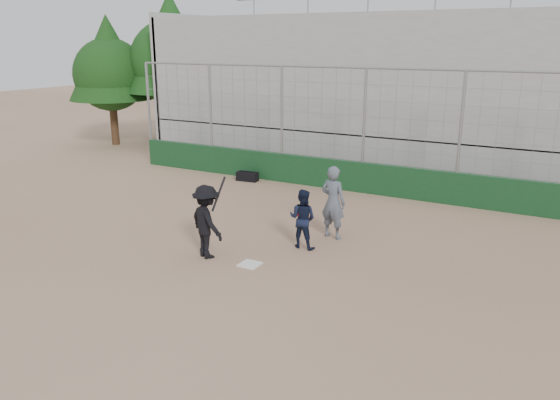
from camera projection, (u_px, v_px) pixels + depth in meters
The scene contains 10 objects.
ground at pixel (250, 265), 12.17m from camera, with size 90.00×90.00×0.00m, color brown.
home_plate at pixel (250, 264), 12.17m from camera, with size 0.44×0.44×0.02m, color white.
backstop at pixel (362, 164), 17.80m from camera, with size 18.10×0.25×4.04m.
bleachers at pixel (409, 91), 21.42m from camera, with size 20.25×6.70×6.98m.
tree_left at pixel (172, 50), 25.28m from camera, with size 4.48×4.48×7.00m.
tree_right at pixel (109, 65), 25.35m from camera, with size 3.84×3.84×6.00m.
batter_at_plate at pixel (207, 222), 12.40m from camera, with size 1.27×1.04×1.86m.
catcher_crouched at pixel (302, 228), 13.05m from camera, with size 0.75×0.60×1.01m.
umpire at pixel (333, 206), 13.64m from camera, with size 0.68×0.45×1.68m, color #525A67.
equipment_bag at pixel (247, 176), 19.45m from camera, with size 0.79×0.41×0.37m.
Camera 1 is at (6.01, -9.57, 4.80)m, focal length 35.00 mm.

